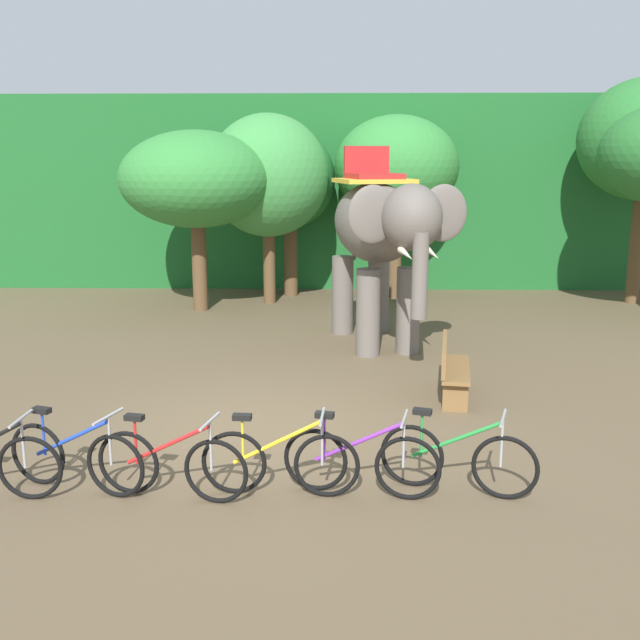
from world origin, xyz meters
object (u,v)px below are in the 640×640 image
(bike_green, at_px, (457,459))
(tree_right, at_px, (196,180))
(bike_yellow, at_px, (280,461))
(bike_purple, at_px, (361,461))
(bike_blue, at_px, (75,457))
(tree_far_left, at_px, (290,180))
(wooden_bench, at_px, (451,367))
(tree_far_right, at_px, (268,176))
(elephant, at_px, (380,232))
(tree_center_left, at_px, (396,168))
(bike_red, at_px, (171,464))

(bike_green, bearing_deg, tree_right, 115.17)
(bike_yellow, bearing_deg, bike_purple, 1.76)
(bike_blue, relative_size, bike_yellow, 0.96)
(tree_far_left, height_order, bike_purple, tree_far_left)
(tree_right, relative_size, wooden_bench, 2.71)
(tree_far_right, distance_m, bike_blue, 11.07)
(tree_far_left, distance_m, wooden_bench, 9.28)
(elephant, relative_size, bike_green, 2.58)
(tree_right, relative_size, bike_purple, 2.48)
(bike_purple, bearing_deg, tree_center_left, 83.97)
(elephant, distance_m, bike_blue, 7.54)
(tree_center_left, bearing_deg, bike_purple, -96.03)
(bike_red, bearing_deg, bike_purple, 3.54)
(bike_red, xyz_separation_m, bike_green, (3.05, 0.21, 0.00))
(tree_far_right, height_order, wooden_bench, tree_far_right)
(bike_blue, bearing_deg, tree_center_left, 69.54)
(tree_far_right, xyz_separation_m, bike_yellow, (1.08, -10.73, -2.74))
(wooden_bench, bearing_deg, elephant, 106.71)
(tree_right, xyz_separation_m, wooden_bench, (4.98, -6.48, -2.58))
(bike_green, bearing_deg, bike_yellow, -176.52)
(tree_far_left, relative_size, wooden_bench, 2.76)
(tree_center_left, bearing_deg, bike_green, -90.91)
(bike_green, bearing_deg, tree_center_left, 89.09)
(tree_far_right, bearing_deg, bike_red, -90.34)
(tree_far_right, distance_m, bike_purple, 11.22)
(tree_far_left, relative_size, bike_yellow, 2.49)
(elephant, distance_m, wooden_bench, 3.65)
(bike_purple, bearing_deg, tree_right, 109.75)
(bike_blue, height_order, bike_red, same)
(bike_red, xyz_separation_m, bike_purple, (2.01, 0.12, 0.00))
(tree_right, height_order, wooden_bench, tree_right)
(tree_far_left, relative_size, bike_purple, 2.53)
(tree_far_right, xyz_separation_m, bike_red, (-0.06, -10.83, -2.74))
(tree_right, distance_m, wooden_bench, 8.57)
(tree_right, bearing_deg, bike_blue, -87.49)
(wooden_bench, bearing_deg, bike_yellow, -124.95)
(tree_right, bearing_deg, bike_purple, -70.25)
(bike_purple, bearing_deg, bike_red, -176.46)
(tree_right, xyz_separation_m, bike_yellow, (2.65, -9.82, -2.67))
(tree_right, height_order, tree_far_left, tree_far_left)
(bike_red, bearing_deg, tree_far_left, 87.42)
(tree_right, height_order, bike_purple, tree_right)
(bike_blue, bearing_deg, elephant, 60.27)
(tree_far_right, distance_m, tree_far_left, 1.15)
(tree_far_left, height_order, tree_center_left, tree_center_left)
(tree_far_left, xyz_separation_m, bike_red, (-0.53, -11.87, -2.61))
(tree_far_right, distance_m, bike_yellow, 11.12)
(tree_far_left, relative_size, bike_blue, 2.59)
(tree_center_left, relative_size, bike_purple, 2.74)
(bike_yellow, xyz_separation_m, wooden_bench, (2.33, 3.33, 0.09))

